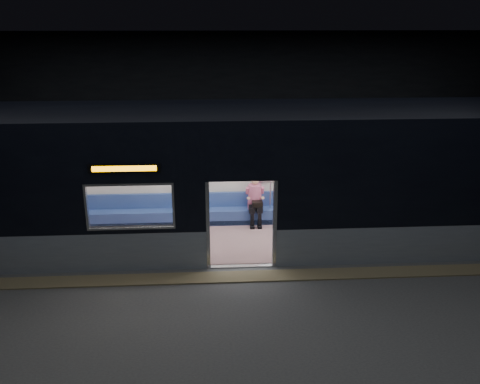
{
  "coord_description": "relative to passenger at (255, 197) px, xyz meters",
  "views": [
    {
      "loc": [
        -0.67,
        -9.29,
        5.33
      ],
      "look_at": [
        0.04,
        2.3,
        1.37
      ],
      "focal_mm": 38.0,
      "sensor_mm": 36.0,
      "label": 1
    }
  ],
  "objects": [
    {
      "name": "metro_car",
      "position": [
        -0.53,
        -1.0,
        1.07
      ],
      "size": [
        18.0,
        3.04,
        3.35
      ],
      "color": "#929FAF",
      "rests_on": "station_floor"
    },
    {
      "name": "station_floor",
      "position": [
        -0.53,
        -3.55,
        -0.78
      ],
      "size": [
        24.0,
        14.0,
        0.01
      ],
      "primitive_type": "cube",
      "color": "#47494C",
      "rests_on": "ground"
    },
    {
      "name": "station_envelope",
      "position": [
        -0.53,
        -3.55,
        2.89
      ],
      "size": [
        24.0,
        14.0,
        5.0
      ],
      "color": "black",
      "rests_on": "station_floor"
    },
    {
      "name": "passenger",
      "position": [
        0.0,
        0.0,
        0.0
      ],
      "size": [
        0.41,
        0.67,
        1.32
      ],
      "rotation": [
        0.0,
        0.0,
        -0.17
      ],
      "color": "black",
      "rests_on": "metro_car"
    },
    {
      "name": "transit_map",
      "position": [
        0.7,
        0.31,
        0.71
      ],
      "size": [
        1.04,
        0.03,
        0.68
      ],
      "primitive_type": "cube",
      "color": "white",
      "rests_on": "metro_car"
    },
    {
      "name": "handbag",
      "position": [
        0.05,
        -0.21,
        -0.11
      ],
      "size": [
        0.34,
        0.32,
        0.14
      ],
      "primitive_type": "cube",
      "rotation": [
        0.0,
        0.0,
        0.41
      ],
      "color": "black",
      "rests_on": "passenger"
    },
    {
      "name": "tactile_strip",
      "position": [
        -0.53,
        -3.0,
        -0.76
      ],
      "size": [
        22.8,
        0.5,
        0.03
      ],
      "primitive_type": "cube",
      "color": "#8C7F59",
      "rests_on": "station_floor"
    }
  ]
}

